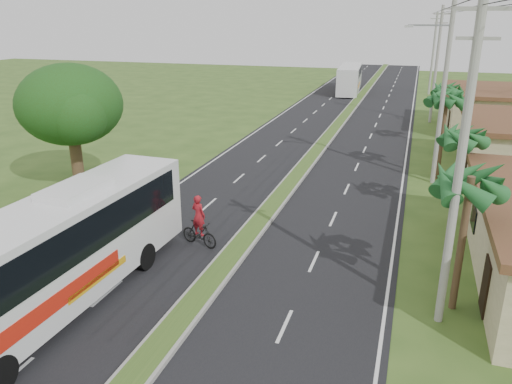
% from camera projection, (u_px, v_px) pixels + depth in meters
% --- Properties ---
extents(ground, '(180.00, 180.00, 0.00)m').
position_uv_depth(ground, '(191.00, 309.00, 18.02)').
color(ground, '#33511D').
rests_on(ground, ground).
extents(road_asphalt, '(14.00, 160.00, 0.02)m').
position_uv_depth(road_asphalt, '(308.00, 163.00, 35.97)').
color(road_asphalt, black).
rests_on(road_asphalt, ground).
extents(median_strip, '(1.20, 160.00, 0.18)m').
position_uv_depth(median_strip, '(308.00, 161.00, 35.94)').
color(median_strip, gray).
rests_on(median_strip, ground).
extents(lane_edge_left, '(0.12, 160.00, 0.01)m').
position_uv_depth(lane_edge_left, '(221.00, 155.00, 37.90)').
color(lane_edge_left, silver).
rests_on(lane_edge_left, ground).
extents(lane_edge_right, '(0.12, 160.00, 0.01)m').
position_uv_depth(lane_edge_right, '(404.00, 171.00, 34.05)').
color(lane_edge_right, silver).
rests_on(lane_edge_right, ground).
extents(shop_far, '(8.60, 11.60, 3.82)m').
position_uv_depth(shop_far, '(495.00, 109.00, 45.67)').
color(shop_far, tan).
rests_on(shop_far, ground).
extents(palm_verge_a, '(2.40, 2.40, 5.45)m').
position_uv_depth(palm_verge_a, '(471.00, 184.00, 16.54)').
color(palm_verge_a, '#473321').
rests_on(palm_verge_a, ground).
extents(palm_verge_b, '(2.40, 2.40, 5.05)m').
position_uv_depth(palm_verge_b, '(463.00, 137.00, 24.64)').
color(palm_verge_b, '#473321').
rests_on(palm_verge_b, ground).
extents(palm_verge_c, '(2.40, 2.40, 5.85)m').
position_uv_depth(palm_verge_c, '(447.00, 100.00, 30.84)').
color(palm_verge_c, '#473321').
rests_on(palm_verge_c, ground).
extents(palm_verge_d, '(2.40, 2.40, 5.25)m').
position_uv_depth(palm_verge_d, '(448.00, 90.00, 38.97)').
color(palm_verge_d, '#473321').
rests_on(palm_verge_d, ground).
extents(shade_tree, '(6.30, 6.00, 7.54)m').
position_uv_depth(shade_tree, '(69.00, 107.00, 28.82)').
color(shade_tree, '#473321').
rests_on(shade_tree, ground).
extents(utility_pole_a, '(1.60, 0.28, 11.00)m').
position_uv_depth(utility_pole_a, '(460.00, 164.00, 15.48)').
color(utility_pole_a, gray).
rests_on(utility_pole_a, ground).
extents(utility_pole_b, '(3.20, 0.28, 12.00)m').
position_uv_depth(utility_pole_b, '(444.00, 83.00, 29.66)').
color(utility_pole_b, gray).
rests_on(utility_pole_b, ground).
extents(utility_pole_c, '(1.60, 0.28, 11.00)m').
position_uv_depth(utility_pole_c, '(436.00, 64.00, 47.80)').
color(utility_pole_c, gray).
rests_on(utility_pole_c, ground).
extents(utility_pole_d, '(1.60, 0.28, 10.50)m').
position_uv_depth(utility_pole_d, '(433.00, 53.00, 65.85)').
color(utility_pole_d, gray).
rests_on(utility_pole_d, ground).
extents(coach_bus_main, '(3.13, 13.25, 4.26)m').
position_uv_depth(coach_bus_main, '(58.00, 248.00, 17.45)').
color(coach_bus_main, silver).
rests_on(coach_bus_main, ground).
extents(coach_bus_far, '(3.55, 12.51, 3.60)m').
position_uv_depth(coach_bus_far, '(350.00, 77.00, 68.74)').
color(coach_bus_far, silver).
rests_on(coach_bus_far, ground).
extents(motorcyclist, '(2.06, 1.11, 2.47)m').
position_uv_depth(motorcyclist, '(199.00, 228.00, 22.70)').
color(motorcyclist, black).
rests_on(motorcyclist, ground).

